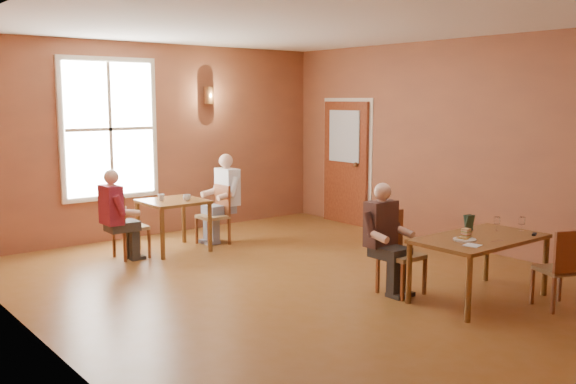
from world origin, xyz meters
TOP-DOWN VIEW (x-y plane):
  - ground at (0.00, 0.00)m, footprint 6.00×7.00m
  - wall_back at (0.00, 3.50)m, footprint 6.00×0.04m
  - wall_left at (-3.00, 0.00)m, footprint 0.04×7.00m
  - wall_right at (3.00, 0.00)m, footprint 0.04×7.00m
  - ceiling at (0.00, 0.00)m, footprint 6.00×7.00m
  - window at (-0.80, 3.45)m, footprint 1.36×0.10m
  - door at (2.94, 2.30)m, footprint 0.12×1.04m
  - wall_sconce at (0.90, 3.40)m, footprint 0.16×0.16m
  - main_table at (1.08, -1.73)m, footprint 1.47×0.83m
  - chair_diner_main at (0.58, -1.08)m, footprint 0.40×0.40m
  - diner_main at (0.58, -1.11)m, footprint 0.47×0.47m
  - chair_empty at (1.48, -2.41)m, footprint 0.49×0.49m
  - plate_food at (0.81, -1.73)m, footprint 0.31×0.31m
  - sandwich at (0.89, -1.69)m, footprint 0.08×0.07m
  - goblet_a at (1.51, -1.65)m, footprint 0.08×0.08m
  - goblet_b at (1.70, -1.84)m, footprint 0.08×0.08m
  - menu_stand at (1.26, -1.46)m, footprint 0.12×0.07m
  - knife at (1.04, -1.97)m, footprint 0.17×0.05m
  - napkin at (0.67, -1.93)m, footprint 0.18×0.18m
  - sunglasses at (1.63, -2.04)m, footprint 0.13×0.08m
  - second_table at (-0.39, 2.32)m, footprint 0.82×0.82m
  - chair_diner_white at (0.26, 2.32)m, footprint 0.39×0.39m
  - diner_white at (0.29, 2.32)m, footprint 0.51×0.51m
  - chair_diner_maroon at (-1.04, 2.32)m, footprint 0.39×0.39m
  - diner_maroon at (-1.07, 2.32)m, footprint 0.48×0.48m
  - cup_a at (-0.24, 2.18)m, footprint 0.13×0.13m
  - cup_b at (-0.53, 2.40)m, footprint 0.10×0.10m

SIDE VIEW (x-z plane):
  - ground at x=0.00m, z-range -0.01..0.01m
  - main_table at x=1.08m, z-range 0.00..0.69m
  - second_table at x=-0.39m, z-range 0.00..0.73m
  - chair_empty at x=1.48m, z-range 0.00..0.84m
  - chair_diner_white at x=0.26m, z-range 0.00..0.88m
  - chair_diner_maroon at x=-1.04m, z-range 0.00..0.88m
  - chair_diner_main at x=0.58m, z-range 0.00..0.91m
  - diner_main at x=0.58m, z-range 0.00..1.19m
  - diner_maroon at x=-1.07m, z-range 0.00..1.19m
  - diner_white at x=0.29m, z-range 0.00..1.28m
  - knife at x=1.04m, z-range 0.69..0.69m
  - napkin at x=0.67m, z-range 0.69..0.69m
  - sunglasses at x=1.63m, z-range 0.69..0.70m
  - plate_food at x=0.81m, z-range 0.69..0.72m
  - sandwich at x=0.89m, z-range 0.69..0.78m
  - cup_a at x=-0.24m, z-range 0.73..0.81m
  - goblet_a at x=1.51m, z-range 0.69..0.86m
  - cup_b at x=-0.53m, z-range 0.73..0.82m
  - goblet_b at x=1.70m, z-range 0.69..0.86m
  - menu_stand at x=1.26m, z-range 0.69..0.87m
  - door at x=2.94m, z-range 0.00..2.10m
  - wall_back at x=0.00m, z-range 0.00..3.00m
  - wall_left at x=-3.00m, z-range 0.00..3.00m
  - wall_right at x=3.00m, z-range 0.00..3.00m
  - window at x=-0.80m, z-range 0.72..2.68m
  - wall_sconce at x=0.90m, z-range 2.06..2.34m
  - ceiling at x=0.00m, z-range 2.98..3.02m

